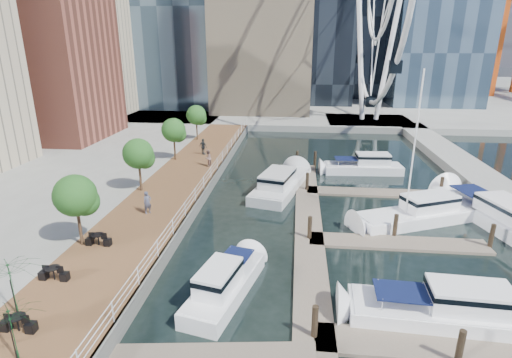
{
  "coord_description": "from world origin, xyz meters",
  "views": [
    {
      "loc": [
        1.91,
        -17.4,
        12.93
      ],
      "look_at": [
        -1.18,
        12.17,
        3.0
      ],
      "focal_mm": 28.0,
      "sensor_mm": 36.0,
      "label": 1
    }
  ],
  "objects": [
    {
      "name": "pier",
      "position": [
        14.0,
        52.0,
        0.5
      ],
      "size": [
        14.0,
        12.0,
        1.0
      ],
      "primitive_type": "cube",
      "color": "gray",
      "rests_on": "ground"
    },
    {
      "name": "street_trees",
      "position": [
        -11.4,
        14.0,
        4.29
      ],
      "size": [
        2.6,
        42.6,
        4.6
      ],
      "color": "#3F2B1C",
      "rests_on": "ground"
    },
    {
      "name": "pedestrian_far",
      "position": [
        -8.78,
        26.41,
        1.94
      ],
      "size": [
        1.18,
        0.96,
        1.88
      ],
      "primitive_type": "imported",
      "rotation": [
        0.0,
        0.0,
        2.6
      ],
      "color": "#2C3338",
      "rests_on": "boardwalk"
    },
    {
      "name": "pedestrian_near",
      "position": [
        -9.02,
        9.21,
        1.86
      ],
      "size": [
        0.72,
        0.75,
        1.73
      ],
      "primitive_type": "imported",
      "rotation": [
        0.0,
        0.0,
        0.88
      ],
      "color": "#46495E",
      "rests_on": "boardwalk"
    },
    {
      "name": "pedestrian_mid",
      "position": [
        -7.21,
        21.8,
        1.88
      ],
      "size": [
        0.92,
        1.04,
        1.77
      ],
      "primitive_type": "imported",
      "rotation": [
        0.0,
        0.0,
        -1.92
      ],
      "color": "#916C64",
      "rests_on": "boardwalk"
    },
    {
      "name": "moored_yachts",
      "position": [
        9.92,
        11.37,
        0.0
      ],
      "size": [
        24.23,
        36.05,
        11.5
      ],
      "color": "white",
      "rests_on": "ground"
    },
    {
      "name": "yacht_foreground",
      "position": [
        9.29,
        -0.15,
        0.0
      ],
      "size": [
        9.99,
        3.15,
        2.15
      ],
      "primitive_type": null,
      "rotation": [
        0.0,
        0.0,
        1.52
      ],
      "color": "white",
      "rests_on": "ground"
    },
    {
      "name": "land_far",
      "position": [
        0.0,
        102.0,
        0.5
      ],
      "size": [
        200.0,
        114.0,
        1.0
      ],
      "primitive_type": "cube",
      "color": "gray",
      "rests_on": "ground"
    },
    {
      "name": "floating_docks",
      "position": [
        7.97,
        9.98,
        0.49
      ],
      "size": [
        16.0,
        34.0,
        2.6
      ],
      "color": "#6D6051",
      "rests_on": "ground"
    },
    {
      "name": "ground",
      "position": [
        0.0,
        0.0,
        0.0
      ],
      "size": [
        520.0,
        520.0,
        0.0
      ],
      "primitive_type": "plane",
      "color": "black",
      "rests_on": "ground"
    },
    {
      "name": "seawall",
      "position": [
        -6.0,
        15.0,
        0.5
      ],
      "size": [
        0.25,
        60.0,
        1.0
      ],
      "primitive_type": "cube",
      "color": "#595954",
      "rests_on": "ground"
    },
    {
      "name": "cafe_tables",
      "position": [
        -10.4,
        -2.0,
        1.37
      ],
      "size": [
        2.5,
        13.7,
        0.74
      ],
      "color": "black",
      "rests_on": "ground"
    },
    {
      "name": "boardwalk",
      "position": [
        -9.0,
        15.0,
        0.5
      ],
      "size": [
        6.0,
        60.0,
        1.0
      ],
      "primitive_type": "cube",
      "color": "brown",
      "rests_on": "ground"
    },
    {
      "name": "railing",
      "position": [
        -6.1,
        15.0,
        1.52
      ],
      "size": [
        0.1,
        60.0,
        1.05
      ],
      "primitive_type": null,
      "color": "white",
      "rests_on": "boardwalk"
    },
    {
      "name": "breakwater",
      "position": [
        20.0,
        20.0,
        0.5
      ],
      "size": [
        4.0,
        60.0,
        1.0
      ],
      "primitive_type": "cube",
      "color": "gray",
      "rests_on": "ground"
    }
  ]
}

